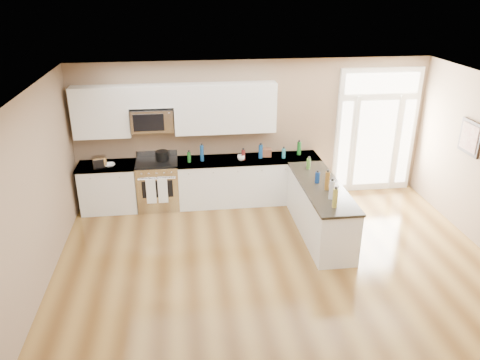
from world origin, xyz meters
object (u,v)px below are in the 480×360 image
object	(u,v)px
peninsula_cabinet	(320,211)
toaster_oven	(100,162)
kitchen_range	(158,184)
stockpot	(162,155)

from	to	relation	value
peninsula_cabinet	toaster_oven	distance (m)	4.15
kitchen_range	toaster_oven	distance (m)	1.19
peninsula_cabinet	toaster_oven	world-z (taller)	toaster_oven
peninsula_cabinet	kitchen_range	xyz separation A→B (m)	(-2.85, 1.45, 0.04)
kitchen_range	stockpot	size ratio (longest dim) A/B	4.25
kitchen_range	toaster_oven	xyz separation A→B (m)	(-1.04, -0.13, 0.57)
kitchen_range	stockpot	world-z (taller)	stockpot
peninsula_cabinet	kitchen_range	size ratio (longest dim) A/B	2.15
peninsula_cabinet	toaster_oven	xyz separation A→B (m)	(-3.89, 1.32, 0.61)
kitchen_range	stockpot	bearing A→B (deg)	37.61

